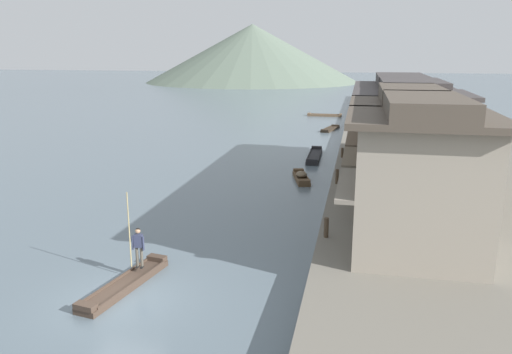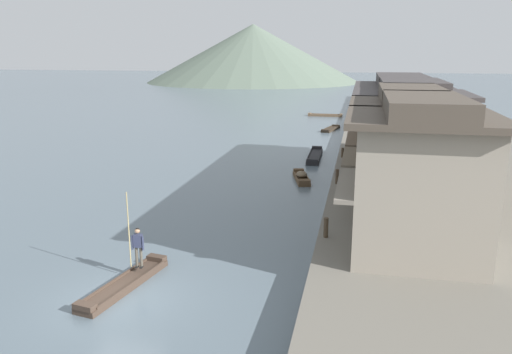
% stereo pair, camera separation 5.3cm
% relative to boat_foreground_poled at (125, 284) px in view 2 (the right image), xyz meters
% --- Properties ---
extents(ground_plane, '(400.00, 400.00, 0.00)m').
position_rel_boat_foreground_poled_xyz_m(ground_plane, '(0.28, -1.04, -0.14)').
color(ground_plane, slate).
extents(riverbank_right, '(18.00, 110.00, 0.80)m').
position_rel_boat_foreground_poled_xyz_m(riverbank_right, '(15.73, 28.96, 0.26)').
color(riverbank_right, '#6B665B').
rests_on(riverbank_right, ground).
extents(boat_foreground_poled, '(1.66, 4.75, 0.41)m').
position_rel_boat_foreground_poled_xyz_m(boat_foreground_poled, '(0.00, 0.00, 0.00)').
color(boat_foreground_poled, '#423328').
rests_on(boat_foreground_poled, ground).
extents(boatman_person, '(0.57, 0.27, 3.04)m').
position_rel_boat_foreground_poled_xyz_m(boatman_person, '(0.15, 0.95, 1.28)').
color(boatman_person, black).
rests_on(boatman_person, boat_foreground_poled).
extents(boat_moored_nearest, '(4.63, 1.19, 0.37)m').
position_rel_boat_foreground_poled_xyz_m(boat_moored_nearest, '(3.53, 52.46, -0.02)').
color(boat_moored_nearest, brown).
rests_on(boat_moored_nearest, ground).
extents(boat_moored_second, '(1.09, 5.76, 0.50)m').
position_rel_boat_foreground_poled_xyz_m(boat_moored_second, '(4.73, 24.71, 0.02)').
color(boat_moored_second, '#232326').
rests_on(boat_moored_second, ground).
extents(boat_moored_third, '(1.92, 4.40, 0.34)m').
position_rel_boat_foreground_poled_xyz_m(boat_moored_third, '(5.07, 40.23, -0.02)').
color(boat_moored_third, '#33281E').
rests_on(boat_moored_third, ground).
extents(boat_moored_far, '(1.64, 3.58, 0.63)m').
position_rel_boat_foreground_poled_xyz_m(boat_moored_far, '(4.54, 17.23, 0.09)').
color(boat_moored_far, brown).
rests_on(boat_moored_far, ground).
extents(house_waterfront_nearest, '(5.96, 6.07, 6.14)m').
position_rel_boat_foreground_poled_xyz_m(house_waterfront_nearest, '(10.61, 3.90, 3.67)').
color(house_waterfront_nearest, gray).
rests_on(house_waterfront_nearest, riverbank_right).
extents(house_waterfront_second, '(5.82, 5.63, 6.14)m').
position_rel_boat_foreground_poled_xyz_m(house_waterfront_second, '(10.54, 9.32, 3.68)').
color(house_waterfront_second, '#7F705B').
rests_on(house_waterfront_second, riverbank_right).
extents(house_waterfront_tall, '(6.94, 6.26, 6.14)m').
position_rel_boat_foreground_poled_xyz_m(house_waterfront_tall, '(11.10, 14.84, 3.67)').
color(house_waterfront_tall, '#75604C').
rests_on(house_waterfront_tall, riverbank_right).
extents(house_waterfront_narrow, '(6.67, 7.83, 6.14)m').
position_rel_boat_foreground_poled_xyz_m(house_waterfront_narrow, '(10.96, 21.87, 3.66)').
color(house_waterfront_narrow, brown).
rests_on(house_waterfront_narrow, riverbank_right).
extents(mooring_post_dock_near, '(0.20, 0.20, 0.87)m').
position_rel_boat_foreground_poled_xyz_m(mooring_post_dock_near, '(7.08, 4.67, 1.10)').
color(mooring_post_dock_near, '#473828').
rests_on(mooring_post_dock_near, riverbank_right).
extents(mooring_post_dock_mid, '(0.20, 0.20, 0.89)m').
position_rel_boat_foreground_poled_xyz_m(mooring_post_dock_mid, '(7.08, 13.80, 1.11)').
color(mooring_post_dock_mid, '#473828').
rests_on(mooring_post_dock_mid, riverbank_right).
extents(mooring_post_dock_far, '(0.20, 0.20, 0.73)m').
position_rel_boat_foreground_poled_xyz_m(mooring_post_dock_far, '(7.08, 21.66, 1.03)').
color(mooring_post_dock_far, '#473828').
rests_on(mooring_post_dock_far, riverbank_right).
extents(hill_far_west, '(60.42, 60.42, 15.97)m').
position_rel_boat_foreground_poled_xyz_m(hill_far_west, '(-22.66, 127.58, 7.85)').
color(hill_far_west, '#5B6B5B').
rests_on(hill_far_west, ground).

